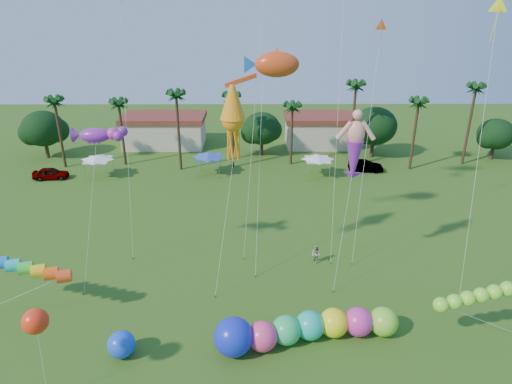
{
  "coord_description": "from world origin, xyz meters",
  "views": [
    {
      "loc": [
        -0.16,
        -19.02,
        21.4
      ],
      "look_at": [
        0.0,
        10.0,
        9.0
      ],
      "focal_mm": 32.0,
      "sensor_mm": 36.0,
      "label": 1
    }
  ],
  "objects_px": {
    "car_a": "(51,173)",
    "car_b": "(366,166)",
    "spectator_b": "(316,254)",
    "caterpillar_inflatable": "(301,329)",
    "blue_ball": "(121,344)"
  },
  "relations": [
    {
      "from": "car_a",
      "to": "car_b",
      "type": "bearing_deg",
      "value": -92.08
    },
    {
      "from": "car_a",
      "to": "spectator_b",
      "type": "xyz_separation_m",
      "value": [
        31.32,
        -20.27,
        0.11
      ]
    },
    {
      "from": "car_b",
      "to": "caterpillar_inflatable",
      "type": "xyz_separation_m",
      "value": [
        -11.8,
        -32.72,
        0.34
      ]
    },
    {
      "from": "car_a",
      "to": "car_b",
      "type": "xyz_separation_m",
      "value": [
        40.84,
        2.5,
        -0.01
      ]
    },
    {
      "from": "car_b",
      "to": "blue_ball",
      "type": "height_order",
      "value": "blue_ball"
    },
    {
      "from": "spectator_b",
      "to": "blue_ball",
      "type": "bearing_deg",
      "value": -92.14
    },
    {
      "from": "car_b",
      "to": "spectator_b",
      "type": "xyz_separation_m",
      "value": [
        -9.52,
        -22.76,
        0.11
      ]
    },
    {
      "from": "car_a",
      "to": "blue_ball",
      "type": "xyz_separation_m",
      "value": [
        17.39,
        -31.43,
        0.15
      ]
    },
    {
      "from": "car_a",
      "to": "spectator_b",
      "type": "height_order",
      "value": "spectator_b"
    },
    {
      "from": "caterpillar_inflatable",
      "to": "blue_ball",
      "type": "distance_m",
      "value": 11.71
    },
    {
      "from": "caterpillar_inflatable",
      "to": "blue_ball",
      "type": "relative_size",
      "value": 7.08
    },
    {
      "from": "car_b",
      "to": "caterpillar_inflatable",
      "type": "distance_m",
      "value": 34.79
    },
    {
      "from": "spectator_b",
      "to": "blue_ball",
      "type": "distance_m",
      "value": 17.85
    },
    {
      "from": "spectator_b",
      "to": "caterpillar_inflatable",
      "type": "height_order",
      "value": "caterpillar_inflatable"
    },
    {
      "from": "car_a",
      "to": "caterpillar_inflatable",
      "type": "bearing_deg",
      "value": -141.73
    }
  ]
}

